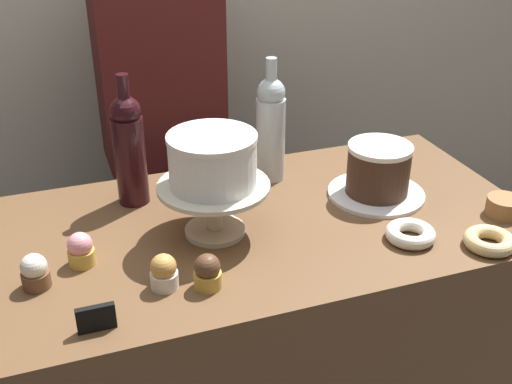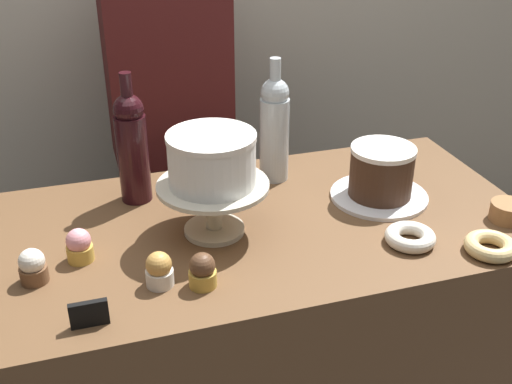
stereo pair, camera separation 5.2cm
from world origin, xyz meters
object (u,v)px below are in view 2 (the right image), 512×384
Objects in this scene: cake_stand_pedestal at (213,199)px; price_sign_chalkboard at (89,314)px; cupcake_strawberry at (79,246)px; cupcake_chocolate at (202,271)px; cupcake_vanilla at (33,267)px; barista_figure at (173,158)px; cookie_stack at (508,212)px; donut_sugar at (410,237)px; cupcake_caramel at (159,270)px; wine_bottle_dark_red at (132,146)px; donut_glazed at (490,246)px; wine_bottle_clear at (274,127)px; white_layer_cake at (212,159)px; chocolate_round_cake at (381,171)px.

price_sign_chalkboard is (-0.29, -0.25, -0.06)m from cake_stand_pedestal.
cake_stand_pedestal is 0.30m from cupcake_strawberry.
cake_stand_pedestal is at bearing 69.86° from cupcake_chocolate.
barista_figure reaches higher than cupcake_vanilla.
cookie_stack is (0.67, -0.15, -0.06)m from cake_stand_pedestal.
cake_stand_pedestal reaches higher than cupcake_chocolate.
cookie_stack is at bearing -50.33° from barista_figure.
cake_stand_pedestal reaches higher than donut_sugar.
cupcake_caramel is at bearing 160.74° from cupcake_chocolate.
price_sign_chalkboard is (-0.15, -0.46, -0.12)m from wine_bottle_dark_red.
wine_bottle_dark_red is (-0.15, 0.21, 0.06)m from cake_stand_pedestal.
cake_stand_pedestal reaches higher than price_sign_chalkboard.
cupcake_strawberry is 0.66× the size of donut_glazed.
cake_stand_pedestal is at bearing -134.53° from wine_bottle_clear.
donut_sugar is at bearing -11.93° from cupcake_strawberry.
white_layer_cake is 0.63m from donut_glazed.
donut_glazed is at bearing -15.30° from cupcake_strawberry.
cupcake_caramel is 0.20m from cupcake_strawberry.
cake_stand_pedestal is at bearing 167.30° from cookie_stack.
cupcake_vanilla is at bearing 160.43° from cupcake_chocolate.
wine_bottle_clear reaches higher than cupcake_caramel.
cake_stand_pedestal is 3.36× the size of cupcake_chocolate.
white_layer_cake is at bearing 180.00° from cake_stand_pedestal.
barista_figure is (-0.20, 0.42, -0.24)m from wine_bottle_clear.
white_layer_cake is 2.31× the size of cookie_stack.
cake_stand_pedestal is at bearing -91.55° from barista_figure.
chocolate_round_cake is 2.14× the size of cupcake_caramel.
cookie_stack is at bearing 5.86° from price_sign_chalkboard.
wine_bottle_dark_red reaches higher than cupcake_vanilla.
cupcake_caramel is at bearing -43.03° from cupcake_strawberry.
wine_bottle_dark_red is at bearing 72.34° from price_sign_chalkboard.
chocolate_round_cake is at bearing 24.42° from cupcake_chocolate.
donut_glazed is at bearing -0.59° from price_sign_chalkboard.
donut_sugar is 1.60× the size of price_sign_chalkboard.
wine_bottle_dark_red reaches higher than donut_sugar.
cupcake_strawberry is 0.88× the size of cookie_stack.
cupcake_vanilla is at bearing 173.03° from donut_sugar.
cupcake_caramel is at bearing -132.70° from cake_stand_pedestal.
cupcake_chocolate is at bearing -96.04° from barista_figure.
cookie_stack is at bearing 3.17° from cupcake_chocolate.
donut_glazed is 0.17m from donut_sugar.
white_layer_cake is 0.31m from wine_bottle_clear.
chocolate_round_cake is 0.49× the size of wine_bottle_clear.
cupcake_strawberry is 0.98m from cookie_stack.
barista_figure is at bearing 115.26° from donut_sugar.
price_sign_chalkboard is (-0.29, -0.25, -0.16)m from white_layer_cake.
cupcake_caramel is (-0.15, -0.16, -0.15)m from white_layer_cake.
cake_stand_pedestal reaches higher than cookie_stack.
cupcake_chocolate is at bearing 14.56° from price_sign_chalkboard.
wine_bottle_dark_red is at bearing 49.88° from cupcake_vanilla.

